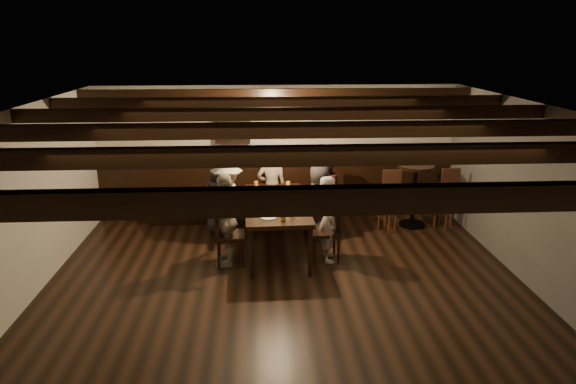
{
  "coord_description": "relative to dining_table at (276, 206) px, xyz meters",
  "views": [
    {
      "loc": [
        -0.34,
        -5.68,
        3.2
      ],
      "look_at": [
        0.06,
        1.3,
        1.09
      ],
      "focal_mm": 32.0,
      "sensor_mm": 36.0,
      "label": 1
    }
  ],
  "objects": [
    {
      "name": "person_bench_centre",
      "position": [
        -0.03,
        1.05,
        -0.02
      ],
      "size": [
        0.52,
        0.35,
        1.41
      ],
      "primitive_type": "imported",
      "rotation": [
        0.0,
        0.0,
        3.17
      ],
      "color": "gray",
      "rests_on": "floor"
    },
    {
      "name": "dining_table",
      "position": [
        0.0,
        0.0,
        0.0
      ],
      "size": [
        1.01,
        2.12,
        0.79
      ],
      "rotation": [
        0.0,
        0.0,
        0.03
      ],
      "color": "black",
      "rests_on": "floor"
    },
    {
      "name": "person_left_far",
      "position": [
        -0.74,
        -0.47,
        -0.03
      ],
      "size": [
        0.36,
        0.81,
        1.37
      ],
      "primitive_type": "imported",
      "rotation": [
        0.0,
        0.0,
        -1.54
      ],
      "color": "gray",
      "rests_on": "floor"
    },
    {
      "name": "pint_c",
      "position": [
        -0.3,
        0.09,
        0.13
      ],
      "size": [
        0.07,
        0.07,
        0.14
      ],
      "primitive_type": "cylinder",
      "color": "#BF7219",
      "rests_on": "dining_table"
    },
    {
      "name": "bar_stool_left",
      "position": [
        1.95,
        0.73,
        -0.3
      ],
      "size": [
        0.35,
        0.36,
        1.12
      ],
      "rotation": [
        0.0,
        0.0,
        -0.03
      ],
      "color": "#3D2013",
      "rests_on": "floor"
    },
    {
      "name": "candle",
      "position": [
        0.11,
        0.3,
        0.09
      ],
      "size": [
        0.05,
        0.05,
        0.05
      ],
      "primitive_type": "cylinder",
      "color": "beige",
      "rests_on": "dining_table"
    },
    {
      "name": "plate_near",
      "position": [
        -0.13,
        -0.7,
        0.07
      ],
      "size": [
        0.24,
        0.24,
        0.01
      ],
      "primitive_type": "cylinder",
      "color": "white",
      "rests_on": "dining_table"
    },
    {
      "name": "person_right_near",
      "position": [
        0.74,
        0.47,
        -0.08
      ],
      "size": [
        0.43,
        0.64,
        1.28
      ],
      "primitive_type": "imported",
      "rotation": [
        0.0,
        0.0,
        1.6
      ],
      "color": "#2C2B2E",
      "rests_on": "floor"
    },
    {
      "name": "chair_left_far",
      "position": [
        -0.71,
        -0.47,
        -0.44
      ],
      "size": [
        0.43,
        0.43,
        0.92
      ],
      "rotation": [
        0.0,
        0.0,
        -1.54
      ],
      "color": "black",
      "rests_on": "floor"
    },
    {
      "name": "pint_g",
      "position": [
        0.07,
        -0.8,
        0.13
      ],
      "size": [
        0.07,
        0.07,
        0.14
      ],
      "primitive_type": "cylinder",
      "color": "#BF7219",
      "rests_on": "dining_table"
    },
    {
      "name": "person_right_far",
      "position": [
        0.76,
        -0.43,
        -0.07
      ],
      "size": [
        0.33,
        0.48,
        1.3
      ],
      "primitive_type": "imported",
      "rotation": [
        0.0,
        0.0,
        1.6
      ],
      "color": "#A3908A",
      "rests_on": "floor"
    },
    {
      "name": "person_bench_right",
      "position": [
        0.87,
        0.93,
        -0.06
      ],
      "size": [
        0.66,
        0.52,
        1.32
      ],
      "primitive_type": "imported",
      "rotation": [
        0.0,
        0.0,
        3.17
      ],
      "color": "maroon",
      "rests_on": "floor"
    },
    {
      "name": "pint_b",
      "position": [
        0.23,
        0.66,
        0.13
      ],
      "size": [
        0.07,
        0.07,
        0.14
      ],
      "primitive_type": "cylinder",
      "color": "#BF7219",
      "rests_on": "dining_table"
    },
    {
      "name": "plate_far",
      "position": [
        0.19,
        -0.29,
        0.07
      ],
      "size": [
        0.24,
        0.24,
        0.01
      ],
      "primitive_type": "cylinder",
      "color": "white",
      "rests_on": "dining_table"
    },
    {
      "name": "bar_stool_right",
      "position": [
        2.95,
        0.78,
        -0.3
      ],
      "size": [
        0.35,
        0.36,
        1.12
      ],
      "rotation": [
        0.0,
        0.0,
        0.02
      ],
      "color": "#3D2013",
      "rests_on": "floor"
    },
    {
      "name": "room",
      "position": [
        -0.19,
        0.42,
        0.35
      ],
      "size": [
        7.0,
        7.0,
        7.0
      ],
      "color": "black",
      "rests_on": "ground"
    },
    {
      "name": "pint_f",
      "position": [
        0.22,
        -0.54,
        0.13
      ],
      "size": [
        0.07,
        0.07,
        0.14
      ],
      "primitive_type": "cylinder",
      "color": "silver",
      "rests_on": "dining_table"
    },
    {
      "name": "chair_left_near",
      "position": [
        -0.73,
        0.43,
        -0.44
      ],
      "size": [
        0.43,
        0.43,
        0.92
      ],
      "rotation": [
        0.0,
        0.0,
        -1.54
      ],
      "color": "black",
      "rests_on": "floor"
    },
    {
      "name": "person_left_near",
      "position": [
        -0.76,
        0.43,
        -0.04
      ],
      "size": [
        0.53,
        0.89,
        1.36
      ],
      "primitive_type": "imported",
      "rotation": [
        0.0,
        0.0,
        -1.54
      ],
      "color": "#ACA591",
      "rests_on": "floor"
    },
    {
      "name": "pint_d",
      "position": [
        0.29,
        0.21,
        0.13
      ],
      "size": [
        0.07,
        0.07,
        0.14
      ],
      "primitive_type": "cylinder",
      "color": "silver",
      "rests_on": "dining_table"
    },
    {
      "name": "chair_right_far",
      "position": [
        0.73,
        -0.43,
        -0.43
      ],
      "size": [
        0.44,
        0.44,
        0.94
      ],
      "rotation": [
        0.0,
        0.0,
        1.6
      ],
      "color": "black",
      "rests_on": "floor"
    },
    {
      "name": "pint_e",
      "position": [
        -0.21,
        -0.46,
        0.13
      ],
      "size": [
        0.07,
        0.07,
        0.14
      ],
      "primitive_type": "cylinder",
      "color": "#BF7219",
      "rests_on": "dining_table"
    },
    {
      "name": "high_top_table",
      "position": [
        2.45,
        0.93,
        0.0
      ],
      "size": [
        0.62,
        0.62,
        1.1
      ],
      "color": "black",
      "rests_on": "floor"
    },
    {
      "name": "pint_a",
      "position": [
        -0.3,
        0.69,
        0.13
      ],
      "size": [
        0.07,
        0.07,
        0.14
      ],
      "primitive_type": "cylinder",
      "color": "#BF7219",
      "rests_on": "dining_table"
    },
    {
      "name": "condiment_caddy",
      "position": [
        0.0,
        -0.05,
        0.12
      ],
      "size": [
        0.15,
        0.1,
        0.12
      ],
      "primitive_type": "cube",
      "color": "black",
      "rests_on": "dining_table"
    },
    {
      "name": "person_bench_left",
      "position": [
        -0.93,
        0.87,
        -0.11
      ],
      "size": [
        0.61,
        0.41,
        1.22
      ],
      "primitive_type": "imported",
      "rotation": [
        0.0,
        0.0,
        3.17
      ],
      "color": "#2B2B2E",
      "rests_on": "floor"
    },
    {
      "name": "chair_right_near",
      "position": [
        0.7,
        0.47,
        -0.45
      ],
      "size": [
        0.41,
        0.41,
        0.88
      ],
      "rotation": [
        0.0,
        0.0,
        1.6
      ],
      "color": "black",
      "rests_on": "floor"
    }
  ]
}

